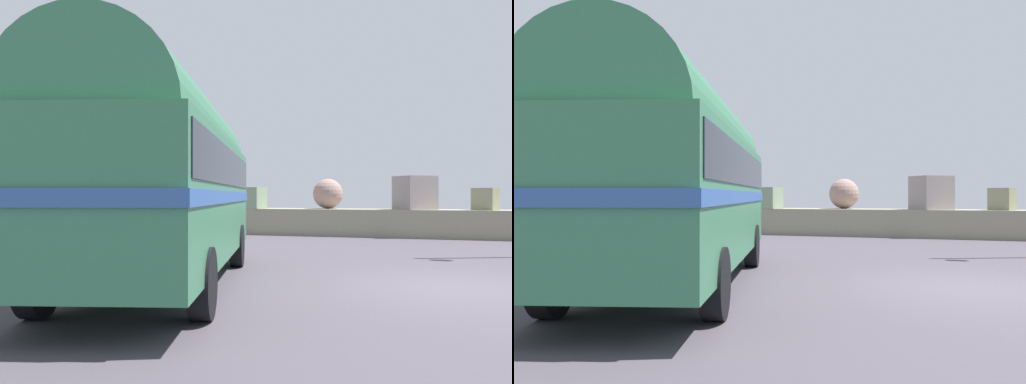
% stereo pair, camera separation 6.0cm
% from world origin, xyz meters
% --- Properties ---
extents(ground, '(32.00, 26.00, 0.02)m').
position_xyz_m(ground, '(0.00, 0.00, 0.01)').
color(ground, '#49424C').
extents(breakwater, '(31.36, 2.72, 2.47)m').
position_xyz_m(breakwater, '(-0.09, 11.81, 0.79)').
color(breakwater, gray).
rests_on(breakwater, ground).
extents(vintage_coach, '(4.52, 8.91, 3.70)m').
position_xyz_m(vintage_coach, '(-5.04, -1.31, 2.05)').
color(vintage_coach, black).
rests_on(vintage_coach, ground).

